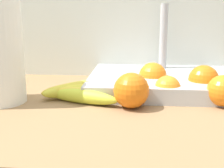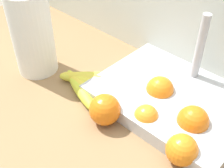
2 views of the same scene
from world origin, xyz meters
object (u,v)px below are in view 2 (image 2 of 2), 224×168
object	(u,v)px
orange_right	(146,117)
mug	(15,1)
banana_bunch	(89,83)
orange_center	(193,121)
orange_back_left	(182,150)
sink_basin	(172,97)
orange_far_right	(105,110)
paper_towel_roll	(32,33)
orange_back_right	(160,90)

from	to	relation	value
orange_right	mug	bearing A→B (deg)	170.36
banana_bunch	orange_center	size ratio (longest dim) A/B	2.63
orange_back_left	sink_basin	xyz separation A→B (m)	(-0.13, 0.15, -0.01)
banana_bunch	orange_far_right	xyz separation A→B (m)	(0.13, -0.06, 0.02)
orange_back_left	paper_towel_roll	distance (m)	0.55
orange_far_right	mug	world-z (taller)	mug
orange_center	paper_towel_roll	world-z (taller)	paper_towel_roll
orange_back_right	orange_far_right	bearing A→B (deg)	-108.51
orange_back_left	sink_basin	world-z (taller)	sink_basin
orange_far_right	orange_back_left	xyz separation A→B (m)	(0.21, 0.03, -0.00)
orange_right	orange_far_right	bearing A→B (deg)	-145.28
banana_bunch	paper_towel_roll	distance (m)	0.23
orange_right	orange_back_left	distance (m)	0.13
banana_bunch	orange_back_left	world-z (taller)	orange_back_left
mug	paper_towel_roll	bearing A→B (deg)	-23.59
mug	orange_right	bearing A→B (deg)	-9.64
orange_right	sink_basin	world-z (taller)	sink_basin
orange_back_right	sink_basin	bearing A→B (deg)	23.32
orange_back_left	orange_back_right	bearing A→B (deg)	140.22
orange_right	mug	world-z (taller)	mug
orange_back_right	orange_back_left	size ratio (longest dim) A/B	1.05
banana_bunch	mug	world-z (taller)	mug
orange_back_right	sink_basin	distance (m)	0.04
orange_far_right	paper_towel_roll	bearing A→B (deg)	176.98
orange_right	orange_back_left	world-z (taller)	orange_back_left
orange_far_right	orange_back_left	size ratio (longest dim) A/B	1.11
orange_far_right	orange_center	size ratio (longest dim) A/B	1.03
orange_far_right	orange_back_left	world-z (taller)	orange_far_right
banana_bunch	orange_center	world-z (taller)	orange_center
orange_right	orange_back_right	distance (m)	0.11
mug	orange_center	bearing A→B (deg)	-4.95
banana_bunch	paper_towel_roll	size ratio (longest dim) A/B	0.73
orange_back_left	paper_towel_roll	size ratio (longest dim) A/B	0.26
orange_back_right	paper_towel_roll	size ratio (longest dim) A/B	0.27
orange_center	mug	size ratio (longest dim) A/B	0.87
orange_back_right	paper_towel_roll	bearing A→B (deg)	-158.76
paper_towel_roll	orange_center	bearing A→B (deg)	11.65
orange_right	paper_towel_roll	size ratio (longest dim) A/B	0.22
sink_basin	orange_back_right	bearing A→B (deg)	-156.68
paper_towel_roll	sink_basin	world-z (taller)	paper_towel_roll
orange_center	orange_far_right	bearing A→B (deg)	-146.79
orange_back_right	orange_center	bearing A→B (deg)	-17.62
orange_back_right	orange_back_left	xyz separation A→B (m)	(0.16, -0.13, -0.00)
sink_basin	orange_center	bearing A→B (deg)	-30.08
banana_bunch	orange_far_right	world-z (taller)	orange_far_right
orange_back_right	orange_center	world-z (taller)	orange_center
paper_towel_roll	mug	world-z (taller)	paper_towel_roll
orange_center	paper_towel_roll	bearing A→B (deg)	-168.35
orange_far_right	orange_center	xyz separation A→B (m)	(0.19, 0.12, -0.00)
sink_basin	mug	bearing A→B (deg)	178.33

